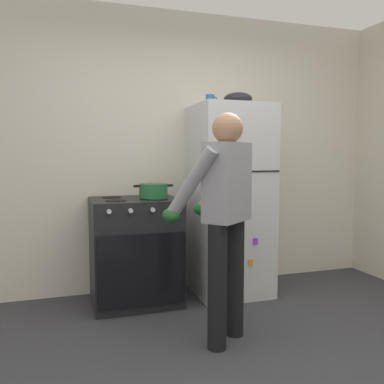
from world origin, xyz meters
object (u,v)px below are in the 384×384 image
stove_range (135,251)px  coffee_mug (210,100)px  mixing_bowl (238,99)px  red_pot (154,191)px  refrigerator (229,200)px  person_cook (223,208)px

stove_range → coffee_mug: (0.73, 0.06, 1.36)m
coffee_mug → mixing_bowl: (0.26, -0.05, 0.01)m
mixing_bowl → red_pot: bearing=-176.5°
refrigerator → mixing_bowl: bearing=0.2°
person_cook → mixing_bowl: mixing_bowl is taller
stove_range → mixing_bowl: size_ratio=3.52×
mixing_bowl → refrigerator: bearing=-179.8°
refrigerator → coffee_mug: size_ratio=15.89×
coffee_mug → refrigerator: bearing=-15.8°
mixing_bowl → coffee_mug: bearing=169.0°
red_pot → refrigerator: bearing=3.8°
coffee_mug → mixing_bowl: bearing=-11.0°
coffee_mug → red_pot: bearing=-170.0°
stove_range → mixing_bowl: (0.98, 0.01, 1.38)m
stove_range → person_cook: (0.45, -0.95, 0.49)m
stove_range → red_pot: 0.56m
person_cook → red_pot: size_ratio=4.59×
red_pot → coffee_mug: bearing=10.0°
refrigerator → red_pot: refrigerator is taller
refrigerator → mixing_bowl: 0.95m
refrigerator → mixing_bowl: mixing_bowl is taller
person_cook → red_pot: 0.95m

